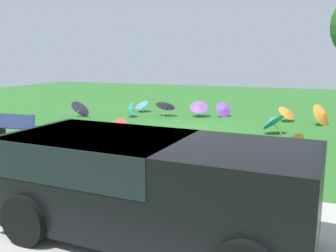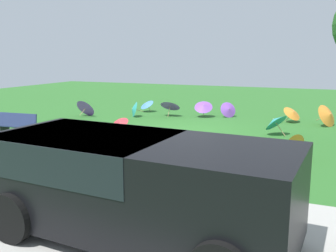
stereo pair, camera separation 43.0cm
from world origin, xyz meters
name	(u,v)px [view 2 (the right image)]	position (x,y,z in m)	size (l,w,h in m)	color
ground	(185,130)	(0.00, 0.00, 0.00)	(40.00, 40.00, 0.00)	#2D6B28
road_strip	(32,210)	(0.00, 7.86, 0.00)	(40.00, 4.48, 0.01)	#B2AFA8
van_dark	(129,178)	(-2.08, 8.03, 0.91)	(4.71, 2.37, 1.53)	black
park_bench	(18,126)	(4.45, 3.54, 0.47)	(1.63, 0.61, 0.90)	navy
parasol_red_0	(120,122)	(2.13, 1.01, 0.33)	(0.69, 0.66, 0.53)	tan
parasol_purple_0	(203,106)	(0.29, -3.15, 0.49)	(0.95, 0.90, 0.77)	tan
parasol_purple_1	(229,109)	(-0.74, -3.57, 0.35)	(0.82, 0.80, 0.69)	tan
parasol_purple_2	(171,105)	(1.76, -2.89, 0.51)	(0.88, 0.83, 0.81)	tan
parasol_teal_0	(275,121)	(-3.12, -0.52, 0.48)	(1.00, 1.05, 0.83)	tan
parasol_orange_0	(329,115)	(-4.83, -2.92, 0.45)	(1.01, 1.11, 0.90)	tan
parasol_orange_2	(293,113)	(-3.47, -3.29, 0.40)	(0.95, 0.98, 0.69)	tan
parasol_purple_3	(86,107)	(5.25, -1.41, 0.41)	(0.96, 0.84, 0.83)	tan
parasol_teal_1	(133,109)	(3.19, -2.04, 0.35)	(0.69, 0.74, 0.70)	tan
parasol_orange_3	(292,145)	(-3.96, 2.33, 0.35)	(0.69, 0.71, 0.69)	tan
parasol_blue_2	(146,104)	(3.32, -3.61, 0.39)	(0.91, 0.90, 0.62)	tan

